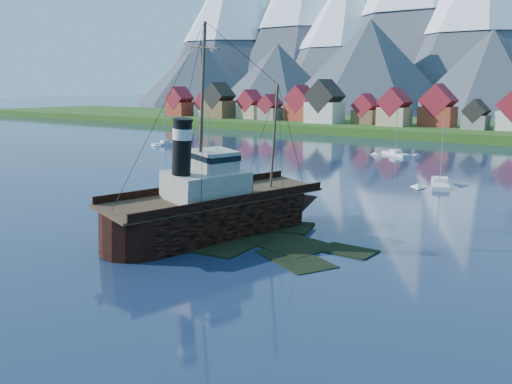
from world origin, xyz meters
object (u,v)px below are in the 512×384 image
Objects in this scene: sailboat_a at (209,173)px; sailboat_b at (165,144)px; tugboat_wreck at (224,207)px; sailboat_f at (440,185)px; sailboat_c at (396,155)px.

sailboat_b is (-48.02, 34.27, 0.02)m from sailboat_a.
sailboat_f is at bearing 89.52° from tugboat_wreck.
sailboat_b is 68.61m from sailboat_c.
sailboat_b is at bearing 147.01° from sailboat_f.
sailboat_b is at bearing 140.31° from sailboat_a.
sailboat_a is (-32.83, 34.16, -3.02)m from tugboat_wreck.
sailboat_b is (-80.85, 68.42, -3.00)m from tugboat_wreck.
sailboat_b is at bearing 150.99° from tugboat_wreck.
sailboat_c is (66.27, 17.76, -0.02)m from sailboat_b.
sailboat_f reaches higher than sailboat_c.
sailboat_a is 45.37m from sailboat_f.
sailboat_c is at bearing 66.49° from sailboat_a.
sailboat_a reaches higher than sailboat_c.
tugboat_wreck is 87.46m from sailboat_c.
sailboat_a is 1.00× the size of sailboat_b.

